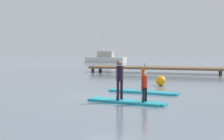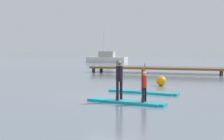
% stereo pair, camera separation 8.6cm
% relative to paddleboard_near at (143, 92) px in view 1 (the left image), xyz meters
% --- Properties ---
extents(ground_plane, '(240.00, 240.00, 0.00)m').
position_rel_paddleboard_near_xyz_m(ground_plane, '(-1.12, -1.69, -0.05)').
color(ground_plane, slate).
extents(paddleboard_near, '(3.51, 1.23, 0.10)m').
position_rel_paddleboard_near_xyz_m(paddleboard_near, '(0.00, 0.00, 0.00)').
color(paddleboard_near, '#1E9EB2').
rests_on(paddleboard_near, ground).
extents(paddler_child_solo, '(0.24, 0.41, 1.33)m').
position_rel_paddleboard_near_xyz_m(paddler_child_solo, '(0.01, 0.01, 0.73)').
color(paddler_child_solo, '#4C1419').
rests_on(paddler_child_solo, paddleboard_near).
extents(paddleboard_far, '(3.25, 1.17, 0.10)m').
position_rel_paddleboard_near_xyz_m(paddleboard_far, '(0.03, -2.99, 0.00)').
color(paddleboard_far, '#1E9EB2').
rests_on(paddleboard_far, ground).
extents(paddler_adult, '(0.31, 0.49, 1.57)m').
position_rel_paddleboard_near_xyz_m(paddler_adult, '(-0.27, -2.95, 0.94)').
color(paddler_adult, black).
rests_on(paddler_adult, paddleboard_far).
extents(paddler_child_front, '(0.23, 0.40, 1.23)m').
position_rel_paddleboard_near_xyz_m(paddler_child_front, '(0.77, -3.12, 0.70)').
color(paddler_child_front, black).
rests_on(paddler_child_front, paddleboard_far).
extents(fishing_boat_green_midground, '(6.82, 2.29, 5.38)m').
position_rel_paddleboard_near_xyz_m(fishing_boat_green_midground, '(-13.90, 33.33, 0.60)').
color(fishing_boat_green_midground, silver).
rests_on(fishing_boat_green_midground, ground).
extents(floating_dock, '(11.67, 2.55, 0.57)m').
position_rel_paddleboard_near_xyz_m(floating_dock, '(-1.93, 12.94, 0.42)').
color(floating_dock, brown).
rests_on(floating_dock, ground).
extents(mooring_buoy_near, '(0.58, 0.58, 0.58)m').
position_rel_paddleboard_near_xyz_m(mooring_buoy_near, '(0.29, 3.30, 0.24)').
color(mooring_buoy_near, orange).
rests_on(mooring_buoy_near, ground).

